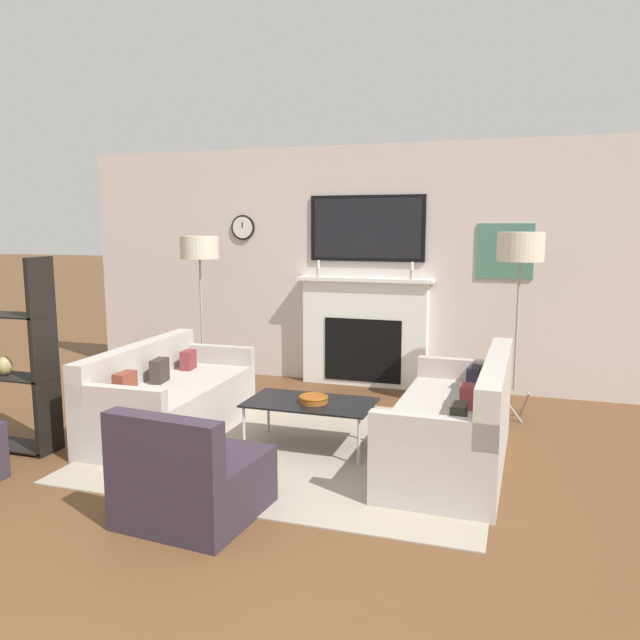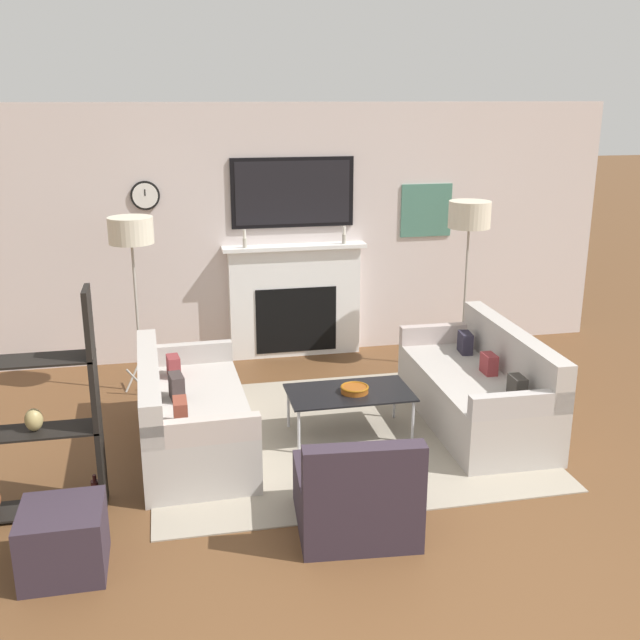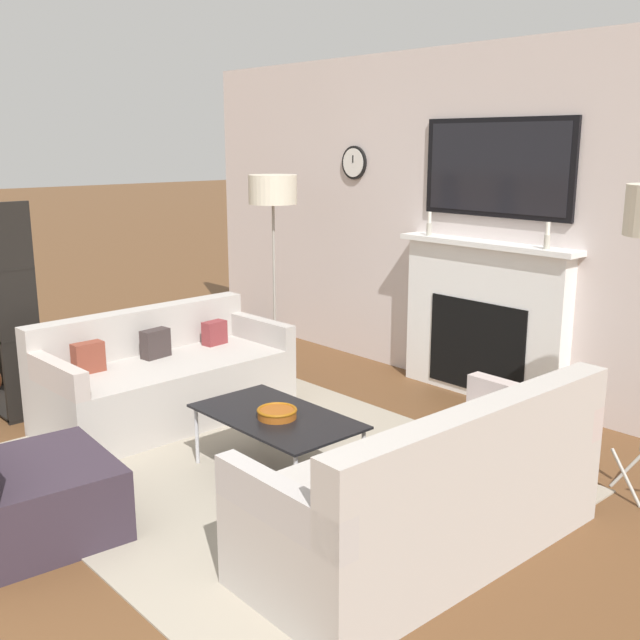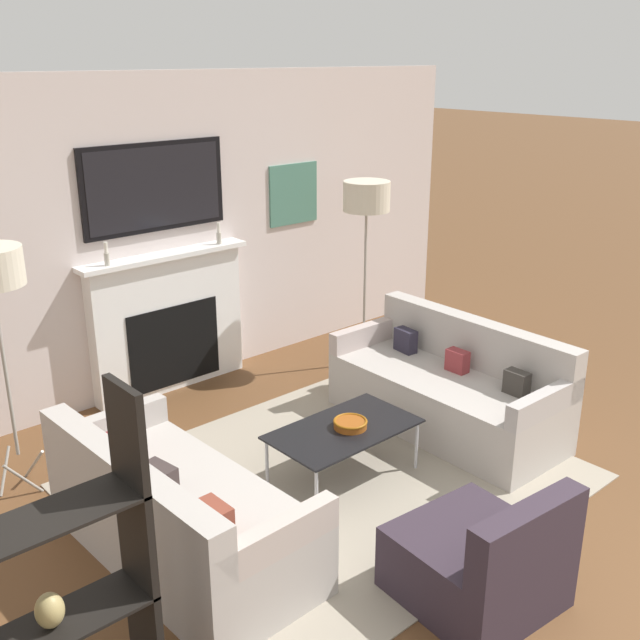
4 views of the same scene
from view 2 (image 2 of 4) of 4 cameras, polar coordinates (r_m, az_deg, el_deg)
The scene contains 12 objects.
ground_plane at distance 4.38m, azimuth 9.68°, elevation -22.65°, with size 60.00×60.00×0.00m, color brown.
fireplace_wall at distance 8.11m, azimuth -2.06°, elevation 5.87°, with size 7.06×0.28×2.70m.
area_rug at distance 6.41m, azimuth 1.46°, elevation -8.72°, with size 3.11×2.61×0.01m.
couch_left at distance 6.15m, azimuth -9.95°, elevation -7.27°, with size 0.88×1.79×0.77m.
couch_right at distance 6.67m, azimuth 12.02°, elevation -5.29°, with size 0.84×1.88×0.84m.
armchair at distance 5.04m, azimuth 2.77°, elevation -13.24°, with size 0.82×0.83×0.74m.
coffee_table at distance 6.27m, azimuth 2.25°, elevation -5.69°, with size 1.03×0.59×0.40m.
decorative_bowl at distance 6.23m, azimuth 2.65°, elevation -5.27°, with size 0.24×0.24×0.06m.
floor_lamp_left at distance 7.10m, azimuth -14.21°, elevation 6.44°, with size 0.41×0.41×1.71m.
floor_lamp_right at distance 7.70m, azimuth 11.32°, elevation 7.72°, with size 0.42×0.42×1.76m.
shelf_unit at distance 5.37m, azimuth -21.48°, elevation -7.00°, with size 0.91×0.28×1.57m.
ottoman at distance 4.91m, azimuth -18.97°, elevation -15.56°, with size 0.49×0.49×0.42m.
Camera 2 is at (-1.35, -3.12, 2.76)m, focal length 42.00 mm.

